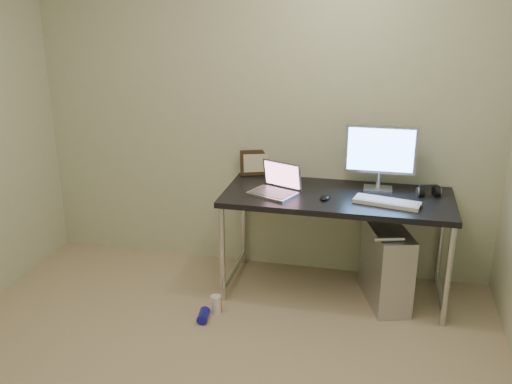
% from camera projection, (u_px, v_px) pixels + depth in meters
% --- Properties ---
extents(wall_back, '(3.50, 0.02, 2.50)m').
position_uv_depth(wall_back, '(262.00, 110.00, 4.23)').
color(wall_back, beige).
rests_on(wall_back, ground).
extents(desk, '(1.58, 0.69, 0.75)m').
position_uv_depth(desk, '(337.00, 205.00, 3.98)').
color(desk, black).
rests_on(desk, ground).
extents(tower_computer, '(0.38, 0.58, 0.59)m').
position_uv_depth(tower_computer, '(386.00, 266.00, 3.97)').
color(tower_computer, silver).
rests_on(tower_computer, ground).
extents(cable_a, '(0.01, 0.16, 0.69)m').
position_uv_depth(cable_a, '(381.00, 229.00, 4.27)').
color(cable_a, black).
rests_on(cable_a, ground).
extents(cable_b, '(0.02, 0.11, 0.71)m').
position_uv_depth(cable_b, '(393.00, 233.00, 4.24)').
color(cable_b, black).
rests_on(cable_b, ground).
extents(can_red, '(0.07, 0.07, 0.11)m').
position_uv_depth(can_red, '(217.00, 305.00, 3.89)').
color(can_red, '#AD0915').
rests_on(can_red, ground).
extents(can_white, '(0.08, 0.08, 0.13)m').
position_uv_depth(can_white, '(216.00, 305.00, 3.88)').
color(can_white, white).
rests_on(can_white, ground).
extents(can_blue, '(0.09, 0.14, 0.07)m').
position_uv_depth(can_blue, '(203.00, 316.00, 3.80)').
color(can_blue, '#1816B0').
rests_on(can_blue, ground).
extents(laptop, '(0.38, 0.35, 0.21)m').
position_uv_depth(laptop, '(276.00, 186.00, 3.97)').
color(laptop, silver).
rests_on(laptop, desk).
extents(monitor, '(0.50, 0.15, 0.47)m').
position_uv_depth(monitor, '(381.00, 153.00, 3.97)').
color(monitor, silver).
rests_on(monitor, desk).
extents(keyboard, '(0.45, 0.23, 0.03)m').
position_uv_depth(keyboard, '(387.00, 202.00, 3.77)').
color(keyboard, silver).
rests_on(keyboard, desk).
extents(mouse_right, '(0.09, 0.12, 0.04)m').
position_uv_depth(mouse_right, '(416.00, 205.00, 3.71)').
color(mouse_right, black).
rests_on(mouse_right, desk).
extents(mouse_left, '(0.08, 0.11, 0.03)m').
position_uv_depth(mouse_left, '(325.00, 197.00, 3.86)').
color(mouse_left, black).
rests_on(mouse_left, desk).
extents(headphones, '(0.17, 0.10, 0.10)m').
position_uv_depth(headphones, '(428.00, 192.00, 3.92)').
color(headphones, black).
rests_on(headphones, desk).
extents(picture_frame, '(0.25, 0.15, 0.20)m').
position_uv_depth(picture_frame, '(256.00, 163.00, 4.35)').
color(picture_frame, black).
rests_on(picture_frame, desk).
extents(webcam, '(0.04, 0.03, 0.13)m').
position_uv_depth(webcam, '(286.00, 168.00, 4.23)').
color(webcam, silver).
rests_on(webcam, desk).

